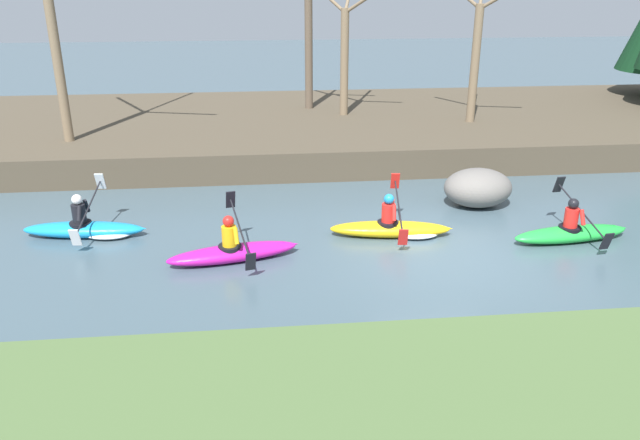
# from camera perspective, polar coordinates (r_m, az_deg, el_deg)

# --- Properties ---
(ground_plane) EXTENTS (90.00, 90.00, 0.00)m
(ground_plane) POSITION_cam_1_polar(r_m,az_deg,el_deg) (13.41, 11.03, -3.20)
(ground_plane) COLOR #425660
(riverbank_far) EXTENTS (44.00, 9.88, 0.86)m
(riverbank_far) POSITION_cam_1_polar(r_m,az_deg,el_deg) (22.58, 3.90, 8.56)
(riverbank_far) COLOR #4C4233
(riverbank_far) RESTS_ON ground
(bare_tree_upstream) EXTENTS (4.30, 4.25, 7.87)m
(bare_tree_upstream) POSITION_cam_1_polar(r_m,az_deg,el_deg) (19.78, -23.32, 17.20)
(bare_tree_upstream) COLOR #7A664C
(bare_tree_upstream) RESTS_ON riverbank_far
(bare_tree_mid_upstream) EXTENTS (3.00, 2.96, 5.39)m
(bare_tree_mid_upstream) POSITION_cam_1_polar(r_m,az_deg,el_deg) (23.16, -1.00, 16.40)
(bare_tree_mid_upstream) COLOR brown
(bare_tree_mid_upstream) RESTS_ON riverbank_far
(bare_tree_mid_downstream) EXTENTS (2.66, 2.63, 4.74)m
(bare_tree_mid_downstream) POSITION_cam_1_polar(r_m,az_deg,el_deg) (22.09, 2.30, 15.33)
(bare_tree_mid_downstream) COLOR #7A664C
(bare_tree_mid_downstream) RESTS_ON riverbank_far
(bare_tree_downstream) EXTENTS (2.79, 2.76, 4.99)m
(bare_tree_downstream) POSITION_cam_1_polar(r_m,az_deg,el_deg) (21.59, 14.10, 14.89)
(bare_tree_downstream) COLOR #7A664C
(bare_tree_downstream) RESTS_ON riverbank_far
(kayaker_lead) EXTENTS (2.79, 2.07, 1.20)m
(kayaker_lead) POSITION_cam_1_polar(r_m,az_deg,el_deg) (14.87, 22.05, -1.00)
(kayaker_lead) COLOR green
(kayaker_lead) RESTS_ON ground
(kayaker_middle) EXTENTS (2.79, 2.07, 1.20)m
(kayaker_middle) POSITION_cam_1_polar(r_m,az_deg,el_deg) (14.14, 6.88, -0.72)
(kayaker_middle) COLOR yellow
(kayaker_middle) RESTS_ON ground
(kayaker_trailing) EXTENTS (2.79, 2.06, 1.20)m
(kayaker_trailing) POSITION_cam_1_polar(r_m,az_deg,el_deg) (12.97, -7.90, -2.80)
(kayaker_trailing) COLOR #C61999
(kayaker_trailing) RESTS_ON ground
(kayaker_far_back) EXTENTS (2.79, 2.07, 1.20)m
(kayaker_far_back) POSITION_cam_1_polar(r_m,az_deg,el_deg) (14.96, -20.39, -0.72)
(kayaker_far_back) COLOR #1993D6
(kayaker_far_back) RESTS_ON ground
(boulder_midstream) EXTENTS (1.72, 1.35, 0.97)m
(boulder_midstream) POSITION_cam_1_polar(r_m,az_deg,el_deg) (16.28, 14.23, 2.88)
(boulder_midstream) COLOR slate
(boulder_midstream) RESTS_ON ground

